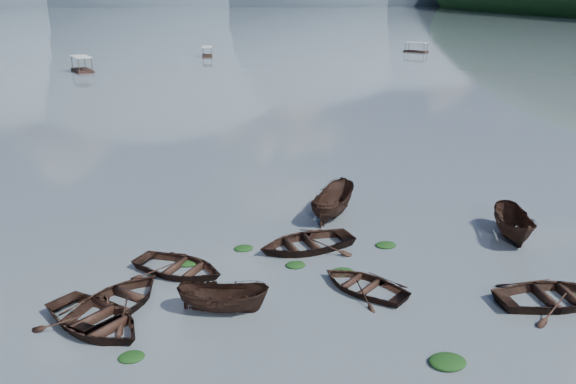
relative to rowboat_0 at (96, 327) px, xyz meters
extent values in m
plane|color=#48535B|center=(9.19, -3.00, 0.00)|extent=(2400.00, 2400.00, 0.00)
ellipsoid|color=#475666|center=(-250.81, 897.00, 0.00)|extent=(520.00, 520.00, 280.00)
ellipsoid|color=#475666|center=(-50.81, 897.00, 0.00)|extent=(520.00, 520.00, 340.00)
ellipsoid|color=#475666|center=(149.19, 897.00, 0.00)|extent=(520.00, 520.00, 260.00)
ellipsoid|color=#475666|center=(329.19, 897.00, 0.00)|extent=(520.00, 520.00, 220.00)
imported|color=black|center=(0.00, 0.00, 0.00)|extent=(5.99, 6.07, 1.03)
imported|color=black|center=(0.69, 1.35, 0.00)|extent=(5.68, 5.91, 1.00)
imported|color=black|center=(5.05, 0.37, 0.00)|extent=(4.10, 2.43, 1.49)
imported|color=black|center=(11.30, 1.15, 0.00)|extent=(4.92, 5.04, 0.85)
imported|color=black|center=(18.90, -1.28, 0.00)|extent=(5.05, 3.65, 1.03)
imported|color=black|center=(20.87, 5.32, 0.00)|extent=(2.97, 4.89, 1.77)
imported|color=black|center=(3.17, 4.14, 0.00)|extent=(5.67, 5.32, 0.96)
imported|color=black|center=(9.59, 5.77, 0.00)|extent=(5.79, 4.71, 1.05)
imported|color=black|center=(12.01, 10.02, 0.00)|extent=(4.19, 5.13, 1.89)
ellipsoid|color=black|center=(1.59, -2.29, 0.00)|extent=(0.95, 0.78, 0.21)
ellipsoid|color=black|center=(10.76, 2.81, 0.00)|extent=(1.09, 0.87, 0.24)
ellipsoid|color=black|center=(12.69, -4.48, 0.00)|extent=(1.35, 1.08, 0.29)
ellipsoid|color=black|center=(8.73, 3.92, 0.00)|extent=(0.97, 0.82, 0.22)
ellipsoid|color=black|center=(3.60, 4.98, 0.00)|extent=(1.05, 0.85, 0.22)
ellipsoid|color=black|center=(6.41, 6.23, 0.00)|extent=(1.00, 0.84, 0.21)
ellipsoid|color=black|center=(13.77, 5.38, 0.00)|extent=(1.10, 0.88, 0.24)
camera|label=1|loc=(4.36, -20.08, 12.35)|focal=35.00mm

